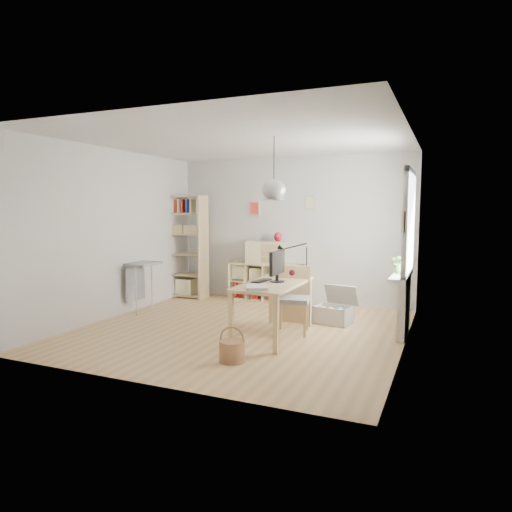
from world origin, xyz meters
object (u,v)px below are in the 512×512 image
at_px(chair, 293,295).
at_px(desk, 273,289).
at_px(storage_chest, 335,311).
at_px(monitor, 277,265).
at_px(cube_shelf, 265,285).
at_px(drawer_chest, 265,252).
at_px(tall_bookshelf, 186,242).

bearing_deg(chair, desk, -131.26).
bearing_deg(storage_chest, chair, -109.21).
relative_size(chair, monitor, 1.90).
xyz_separation_m(desk, storage_chest, (0.60, 1.06, -0.47)).
bearing_deg(storage_chest, desk, -109.30).
relative_size(cube_shelf, storage_chest, 2.05).
height_order(chair, drawer_chest, drawer_chest).
xyz_separation_m(tall_bookshelf, chair, (2.76, -1.64, -0.56)).
height_order(cube_shelf, monitor, monitor).
bearing_deg(monitor, chair, 59.16).
height_order(desk, chair, chair).
distance_m(storage_chest, drawer_chest, 2.10).
xyz_separation_m(cube_shelf, drawer_chest, (0.02, -0.04, 0.63)).
bearing_deg(tall_bookshelf, monitor, -35.87).
height_order(cube_shelf, drawer_chest, drawer_chest).
bearing_deg(storage_chest, cube_shelf, 154.45).
relative_size(desk, cube_shelf, 1.07).
height_order(chair, storage_chest, chair).
distance_m(chair, monitor, 0.54).
height_order(desk, drawer_chest, drawer_chest).
bearing_deg(storage_chest, monitor, -109.46).
relative_size(cube_shelf, tall_bookshelf, 0.70).
relative_size(chair, storage_chest, 1.37).
xyz_separation_m(desk, tall_bookshelf, (-2.59, 1.95, 0.43)).
distance_m(storage_chest, monitor, 1.41).
height_order(desk, monitor, monitor).
xyz_separation_m(tall_bookshelf, monitor, (2.62, -1.89, -0.10)).
xyz_separation_m(monitor, drawer_chest, (-1.03, 2.13, -0.06)).
xyz_separation_m(cube_shelf, monitor, (1.05, -2.17, 0.69)).
height_order(desk, cube_shelf, desk).
distance_m(tall_bookshelf, storage_chest, 3.43).
bearing_deg(monitor, cube_shelf, 115.41).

